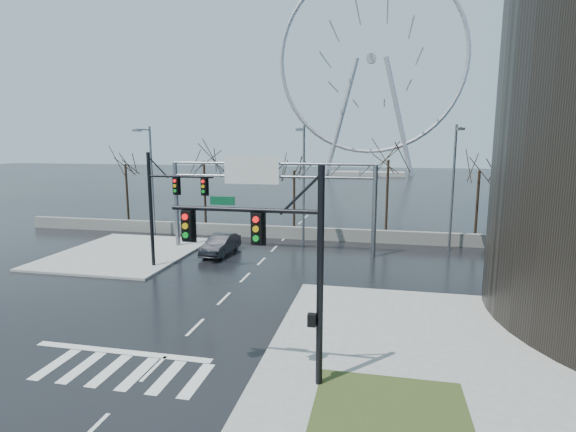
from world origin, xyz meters
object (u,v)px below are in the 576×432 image
(signal_mast_near, at_px, (282,254))
(signal_mast_far, at_px, (165,199))
(sign_gantry, at_px, (266,187))
(car, at_px, (221,244))
(ferris_wheel, at_px, (371,67))

(signal_mast_near, distance_m, signal_mast_far, 17.03)
(signal_mast_far, distance_m, sign_gantry, 8.14)
(car, bearing_deg, signal_mast_far, -112.71)
(sign_gantry, height_order, ferris_wheel, ferris_wheel)
(signal_mast_far, relative_size, sign_gantry, 0.49)
(signal_mast_far, xyz_separation_m, sign_gantry, (5.49, 6.00, 0.35))
(sign_gantry, relative_size, ferris_wheel, 0.32)
(sign_gantry, relative_size, car, 3.49)
(signal_mast_far, distance_m, car, 6.43)
(signal_mast_near, distance_m, car, 20.00)
(signal_mast_near, distance_m, sign_gantry, 19.79)
(signal_mast_near, height_order, signal_mast_far, same)
(signal_mast_near, height_order, car, signal_mast_near)
(signal_mast_near, bearing_deg, ferris_wheel, 90.08)
(sign_gantry, distance_m, ferris_wheel, 82.91)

